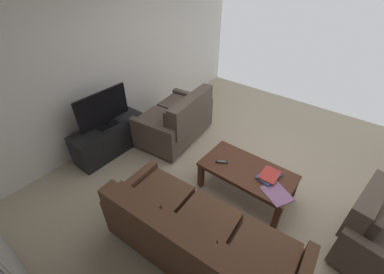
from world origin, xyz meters
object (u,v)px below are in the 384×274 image
(sofa_main, at_px, (197,240))
(flat_tv, at_px, (103,109))
(coffee_table, at_px, (247,173))
(book_stack, at_px, (269,176))
(loose_magazine, at_px, (277,193))
(tv_remote, at_px, (222,162))
(tv_stand, at_px, (110,138))
(loveseat_near, at_px, (177,120))

(sofa_main, height_order, flat_tv, flat_tv)
(coffee_table, bearing_deg, sofa_main, 92.51)
(book_stack, xyz_separation_m, loose_magazine, (-0.18, 0.18, -0.02))
(loose_magazine, bearing_deg, tv_remote, 114.40)
(coffee_table, height_order, loose_magazine, loose_magazine)
(flat_tv, relative_size, loose_magazine, 2.64)
(flat_tv, bearing_deg, sofa_main, 165.28)
(tv_stand, relative_size, flat_tv, 1.40)
(tv_remote, bearing_deg, book_stack, -167.75)
(loose_magazine, bearing_deg, book_stack, 72.67)
(loose_magazine, bearing_deg, loveseat_near, 103.14)
(coffee_table, relative_size, flat_tv, 1.39)
(loveseat_near, relative_size, loose_magazine, 4.26)
(book_stack, height_order, loose_magazine, book_stack)
(tv_remote, bearing_deg, sofa_main, 110.38)
(loveseat_near, bearing_deg, sofa_main, 136.11)
(sofa_main, xyz_separation_m, tv_stand, (2.19, -0.58, -0.10))
(loveseat_near, height_order, tv_remote, loveseat_near)
(tv_stand, bearing_deg, flat_tv, -131.06)
(flat_tv, relative_size, book_stack, 2.57)
(tv_stand, distance_m, tv_remote, 1.88)
(tv_stand, xyz_separation_m, book_stack, (-2.41, -0.59, 0.20))
(sofa_main, xyz_separation_m, flat_tv, (2.19, -0.58, 0.44))
(loose_magazine, bearing_deg, sofa_main, -173.55)
(tv_stand, bearing_deg, loveseat_near, -123.04)
(flat_tv, bearing_deg, loveseat_near, -123.03)
(loose_magazine, bearing_deg, coffee_table, 99.99)
(book_stack, xyz_separation_m, tv_remote, (0.60, 0.13, -0.02))
(loveseat_near, height_order, book_stack, loveseat_near)
(book_stack, distance_m, loose_magazine, 0.26)
(loveseat_near, relative_size, tv_stand, 1.15)
(tv_stand, xyz_separation_m, flat_tv, (-0.00, -0.00, 0.54))
(sofa_main, height_order, tv_remote, sofa_main)
(coffee_table, relative_size, loose_magazine, 3.66)
(sofa_main, height_order, loveseat_near, loveseat_near)
(coffee_table, height_order, tv_stand, tv_stand)
(book_stack, relative_size, tv_remote, 2.05)
(sofa_main, relative_size, loveseat_near, 1.50)
(loveseat_near, height_order, loose_magazine, loveseat_near)
(loveseat_near, height_order, coffee_table, loveseat_near)
(flat_tv, relative_size, tv_remote, 5.26)
(sofa_main, bearing_deg, tv_stand, -14.71)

